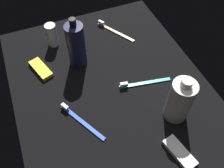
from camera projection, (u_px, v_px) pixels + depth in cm
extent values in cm
cube|color=black|center=(112.00, 90.00, 83.45)|extent=(84.00, 64.00, 1.20)
cylinder|color=#1D1E3F|center=(76.00, 46.00, 83.73)|extent=(6.22, 6.22, 16.79)
cylinder|color=black|center=(73.00, 23.00, 75.93)|extent=(2.20, 2.20, 2.80)
cylinder|color=silver|center=(180.00, 101.00, 71.24)|extent=(7.10, 7.10, 14.93)
cylinder|color=silver|center=(187.00, 83.00, 64.42)|extent=(3.20, 3.20, 2.20)
cylinder|color=silver|center=(52.00, 35.00, 92.62)|extent=(4.06, 4.06, 9.16)
cube|color=blue|center=(82.00, 122.00, 75.01)|extent=(16.47, 9.48, 0.90)
cube|color=white|center=(65.00, 107.00, 77.08)|extent=(2.81, 2.19, 1.20)
cube|color=teal|center=(145.00, 83.00, 84.14)|extent=(4.42, 17.92, 0.90)
cube|color=white|center=(124.00, 84.00, 82.38)|extent=(1.55, 2.76, 1.20)
cube|color=brown|center=(116.00, 32.00, 99.96)|extent=(16.08, 10.24, 0.90)
cube|color=white|center=(101.00, 22.00, 101.86)|extent=(2.80, 2.28, 1.20)
cube|color=white|center=(180.00, 153.00, 68.78)|extent=(11.00, 6.04, 1.50)
cube|color=yellow|center=(41.00, 69.00, 87.47)|extent=(11.13, 7.05, 1.50)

